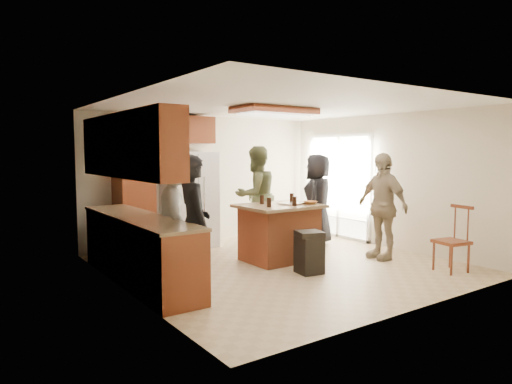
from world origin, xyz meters
TOP-DOWN VIEW (x-y plane):
  - room_shell at (4.37, 1.64)m, footprint 8.00×5.20m
  - person_front_left at (-1.80, -0.50)m, footprint 0.58×0.72m
  - person_behind_left at (0.61, 1.59)m, footprint 0.97×0.64m
  - person_behind_right at (1.56, 0.88)m, footprint 1.02×0.95m
  - person_side_right at (1.66, -0.60)m, footprint 0.62×1.08m
  - person_counter at (-1.70, 0.19)m, footprint 0.84×1.29m
  - left_cabinetry at (-2.24, 0.40)m, footprint 0.64×3.00m
  - back_wall_units at (-1.33, 2.20)m, footprint 1.80×0.60m
  - refrigerator at (-0.55, 2.12)m, footprint 0.90×0.76m
  - kitchen_island at (0.16, 0.27)m, footprint 1.28×1.03m
  - island_items at (0.38, 0.18)m, footprint 0.96×0.62m
  - trash_bin at (0.02, -0.62)m, footprint 0.46×0.46m
  - spindle_chair at (1.85, -1.77)m, footprint 0.49×0.49m

SIDE VIEW (x-z plane):
  - trash_bin at x=0.02m, z-range 0.00..0.63m
  - spindle_chair at x=1.85m, z-range -0.04..0.95m
  - kitchen_island at x=0.16m, z-range 0.01..0.94m
  - room_shell at x=4.37m, z-range -1.63..3.37m
  - person_behind_right at x=1.56m, z-range 0.00..1.76m
  - person_front_left at x=-1.80m, z-range 0.00..1.76m
  - person_side_right at x=1.66m, z-range 0.00..1.78m
  - refrigerator at x=-0.55m, z-range 0.00..1.80m
  - person_counter at x=-1.70m, z-range 0.00..1.83m
  - person_behind_left at x=0.61m, z-range 0.00..1.91m
  - left_cabinetry at x=-2.24m, z-range -0.19..2.11m
  - island_items at x=0.38m, z-range 0.89..1.04m
  - back_wall_units at x=-1.33m, z-range 0.15..2.60m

